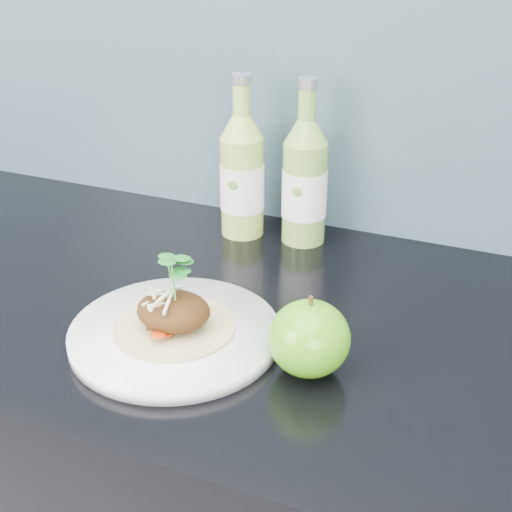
% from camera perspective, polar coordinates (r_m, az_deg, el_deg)
% --- Properties ---
extents(dinner_plate, '(0.31, 0.31, 0.02)m').
position_cam_1_polar(dinner_plate, '(0.86, -6.51, -6.21)').
color(dinner_plate, white).
rests_on(dinner_plate, kitchen_counter).
extents(pork_taco, '(0.15, 0.15, 0.10)m').
position_cam_1_polar(pork_taco, '(0.84, -6.64, -4.16)').
color(pork_taco, tan).
rests_on(pork_taco, dinner_plate).
extents(green_apple, '(0.09, 0.09, 0.10)m').
position_cam_1_polar(green_apple, '(0.79, 4.29, -6.59)').
color(green_apple, '#40910F').
rests_on(green_apple, kitchen_counter).
extents(cider_bottle_left, '(0.08, 0.08, 0.25)m').
position_cam_1_polar(cider_bottle_left, '(1.09, -1.12, 6.41)').
color(cider_bottle_left, '#A0BE4F').
rests_on(cider_bottle_left, kitchen_counter).
extents(cider_bottle_right, '(0.09, 0.09, 0.25)m').
position_cam_1_polar(cider_bottle_right, '(1.07, 3.91, 5.91)').
color(cider_bottle_right, '#79A745').
rests_on(cider_bottle_right, kitchen_counter).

